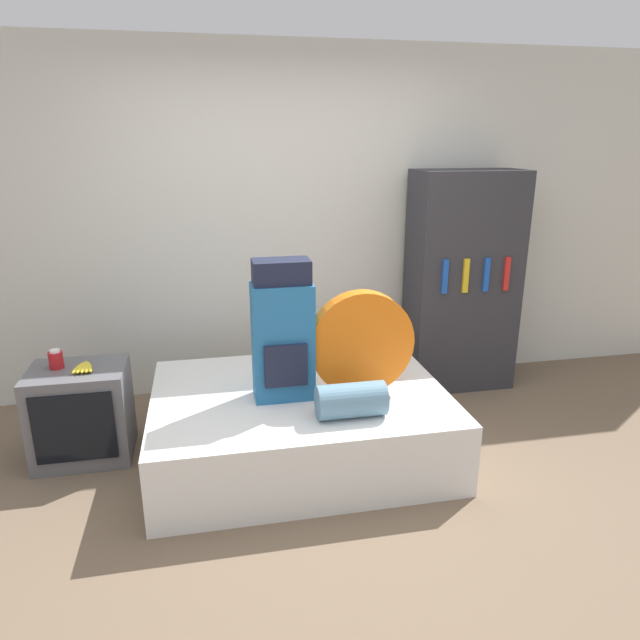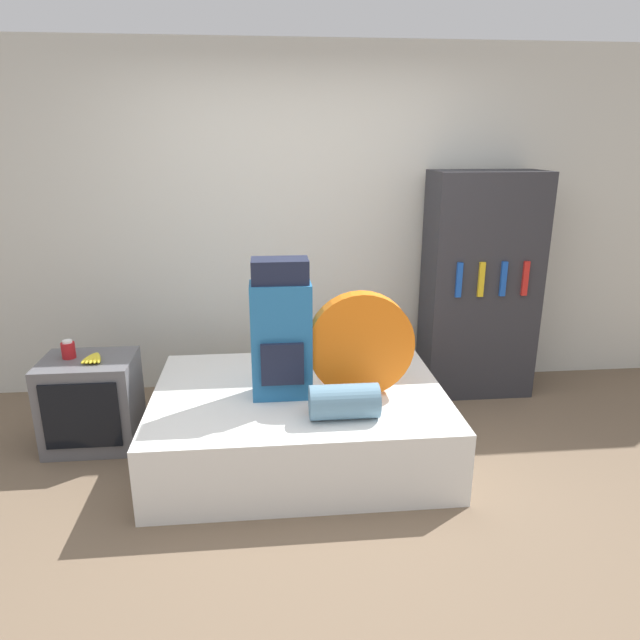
{
  "view_description": "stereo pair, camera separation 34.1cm",
  "coord_description": "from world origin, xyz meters",
  "px_view_note": "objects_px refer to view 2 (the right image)",
  "views": [
    {
      "loc": [
        -0.62,
        -2.58,
        1.92
      ],
      "look_at": [
        0.03,
        0.61,
        0.89
      ],
      "focal_mm": 32.0,
      "sensor_mm": 36.0,
      "label": 1
    },
    {
      "loc": [
        -0.28,
        -2.63,
        1.92
      ],
      "look_at": [
        0.03,
        0.61,
        0.89
      ],
      "focal_mm": 32.0,
      "sensor_mm": 36.0,
      "label": 2
    }
  ],
  "objects_px": {
    "sleeping_roll": "(344,402)",
    "canister": "(68,350)",
    "television": "(92,402)",
    "backpack": "(281,332)",
    "bookshelf": "(480,286)",
    "tent_bag": "(361,344)"
  },
  "relations": [
    {
      "from": "canister",
      "to": "sleeping_roll",
      "type": "bearing_deg",
      "value": -22.03
    },
    {
      "from": "bookshelf",
      "to": "backpack",
      "type": "bearing_deg",
      "value": -149.63
    },
    {
      "from": "tent_bag",
      "to": "canister",
      "type": "xyz_separation_m",
      "value": [
        -1.81,
        0.37,
        -0.11
      ]
    },
    {
      "from": "sleeping_roll",
      "to": "canister",
      "type": "relative_size",
      "value": 3.26
    },
    {
      "from": "tent_bag",
      "to": "sleeping_roll",
      "type": "height_order",
      "value": "tent_bag"
    },
    {
      "from": "backpack",
      "to": "tent_bag",
      "type": "xyz_separation_m",
      "value": [
        0.47,
        -0.02,
        -0.09
      ]
    },
    {
      "from": "sleeping_roll",
      "to": "canister",
      "type": "height_order",
      "value": "canister"
    },
    {
      "from": "sleeping_roll",
      "to": "television",
      "type": "bearing_deg",
      "value": 157.83
    },
    {
      "from": "backpack",
      "to": "sleeping_roll",
      "type": "xyz_separation_m",
      "value": [
        0.33,
        -0.33,
        -0.31
      ]
    },
    {
      "from": "tent_bag",
      "to": "television",
      "type": "distance_m",
      "value": 1.79
    },
    {
      "from": "television",
      "to": "sleeping_roll",
      "type": "bearing_deg",
      "value": -22.17
    },
    {
      "from": "television",
      "to": "canister",
      "type": "height_order",
      "value": "canister"
    },
    {
      "from": "sleeping_roll",
      "to": "canister",
      "type": "distance_m",
      "value": 1.81
    },
    {
      "from": "backpack",
      "to": "bookshelf",
      "type": "xyz_separation_m",
      "value": [
        1.54,
        0.9,
        0.01
      ]
    },
    {
      "from": "backpack",
      "to": "canister",
      "type": "height_order",
      "value": "backpack"
    },
    {
      "from": "television",
      "to": "bookshelf",
      "type": "distance_m",
      "value": 2.89
    },
    {
      "from": "sleeping_roll",
      "to": "bookshelf",
      "type": "xyz_separation_m",
      "value": [
        1.21,
        1.24,
        0.32
      ]
    },
    {
      "from": "bookshelf",
      "to": "television",
      "type": "bearing_deg",
      "value": -167.75
    },
    {
      "from": "tent_bag",
      "to": "bookshelf",
      "type": "distance_m",
      "value": 1.42
    },
    {
      "from": "television",
      "to": "canister",
      "type": "relative_size",
      "value": 5.02
    },
    {
      "from": "television",
      "to": "canister",
      "type": "xyz_separation_m",
      "value": [
        -0.11,
        0.04,
        0.35
      ]
    },
    {
      "from": "backpack",
      "to": "bookshelf",
      "type": "relative_size",
      "value": 0.49
    }
  ]
}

